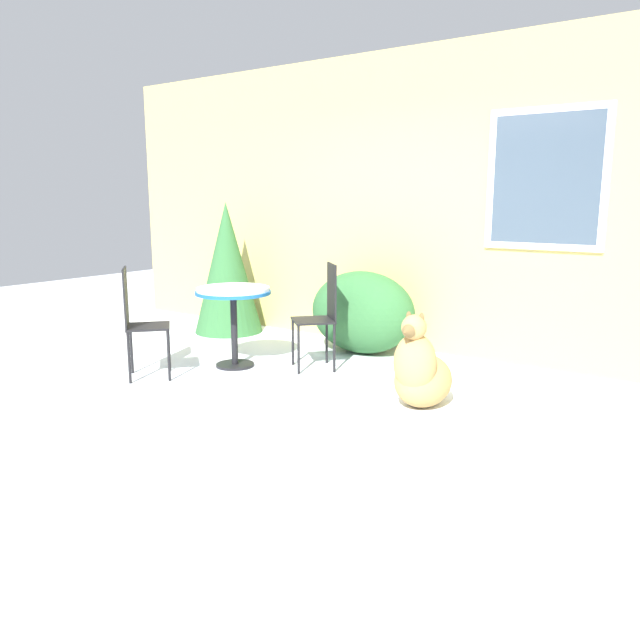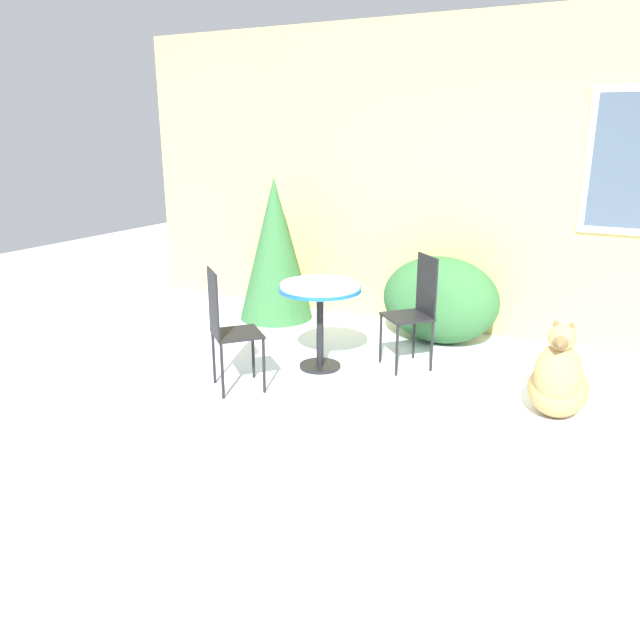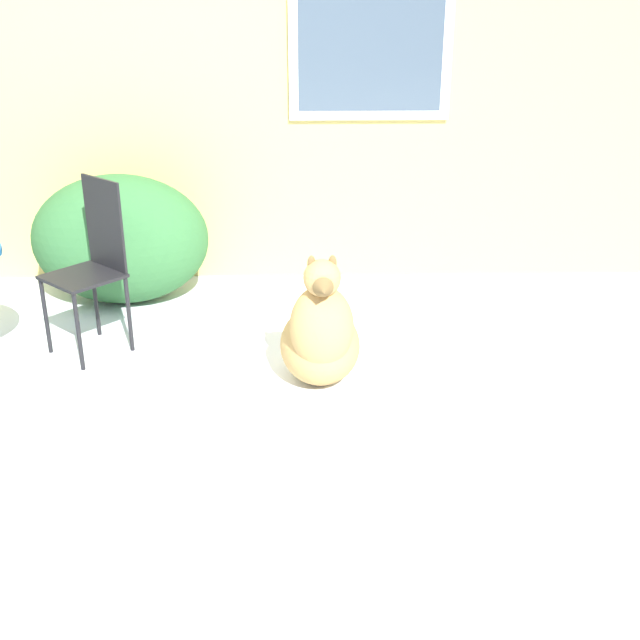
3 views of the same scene
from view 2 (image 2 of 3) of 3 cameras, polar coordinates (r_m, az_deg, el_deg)
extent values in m
plane|color=silver|center=(4.57, 7.38, -8.77)|extent=(16.00, 16.00, 0.00)
cube|color=tan|center=(6.25, 15.33, 12.10)|extent=(8.00, 0.06, 3.00)
ellipsoid|color=#2D6033|center=(6.05, 10.92, 1.82)|extent=(1.12, 0.76, 0.83)
cone|color=#2D6033|center=(6.67, -4.12, 6.49)|extent=(0.79, 0.79, 1.51)
cylinder|color=black|center=(5.42, 0.00, -4.21)|extent=(0.36, 0.36, 0.03)
cylinder|color=black|center=(5.30, 0.00, -0.76)|extent=(0.06, 0.06, 0.66)
cylinder|color=#195699|center=(5.20, 0.00, 2.85)|extent=(0.69, 0.69, 0.03)
cylinder|color=silver|center=(5.20, 0.00, 3.19)|extent=(0.67, 0.67, 0.03)
cube|color=black|center=(5.34, 7.95, 0.31)|extent=(0.51, 0.51, 0.02)
cube|color=black|center=(5.35, 9.73, 3.19)|extent=(0.25, 0.24, 0.51)
cylinder|color=black|center=(5.48, 5.56, -1.70)|extent=(0.02, 0.02, 0.45)
cylinder|color=black|center=(5.20, 7.04, -2.79)|extent=(0.02, 0.02, 0.45)
cylinder|color=black|center=(5.62, 8.60, -1.33)|extent=(0.02, 0.02, 0.45)
cylinder|color=black|center=(5.35, 10.19, -2.38)|extent=(0.02, 0.02, 0.45)
cube|color=black|center=(4.89, -7.58, -1.24)|extent=(0.51, 0.51, 0.02)
cube|color=black|center=(4.78, -9.72, 1.53)|extent=(0.26, 0.23, 0.51)
cylinder|color=black|center=(4.86, -5.15, -4.19)|extent=(0.02, 0.02, 0.45)
cylinder|color=black|center=(5.15, -6.13, -2.95)|extent=(0.02, 0.02, 0.45)
cylinder|color=black|center=(4.79, -8.92, -4.66)|extent=(0.02, 0.02, 0.45)
cylinder|color=black|center=(5.09, -9.69, -3.37)|extent=(0.02, 0.02, 0.45)
ellipsoid|color=tan|center=(4.81, 20.94, -5.85)|extent=(0.43, 0.53, 0.40)
ellipsoid|color=tan|center=(4.60, 20.96, -4.59)|extent=(0.33, 0.29, 0.44)
sphere|color=tan|center=(4.48, 21.28, -1.49)|extent=(0.18, 0.18, 0.18)
cone|color=brown|center=(4.37, 21.09, -2.15)|extent=(0.10, 0.08, 0.10)
ellipsoid|color=brown|center=(4.48, 20.75, -0.52)|extent=(0.04, 0.03, 0.08)
ellipsoid|color=brown|center=(4.47, 22.03, -0.69)|extent=(0.04, 0.03, 0.08)
ellipsoid|color=tan|center=(5.07, 21.10, -6.01)|extent=(0.09, 0.24, 0.08)
camera|label=1|loc=(1.65, 101.68, -19.42)|focal=35.00mm
camera|label=3|loc=(0.83, -10.66, 16.98)|focal=45.00mm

